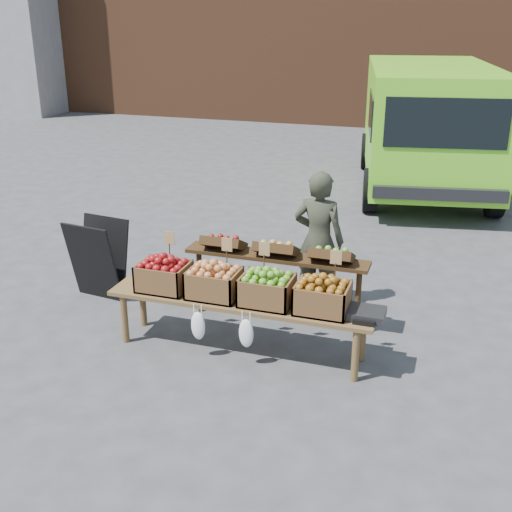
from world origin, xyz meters
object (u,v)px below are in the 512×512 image
(back_table, at_px, (276,279))
(display_bench, at_px, (240,325))
(crate_golden_apples, at_px, (164,276))
(weighing_scale, at_px, (367,314))
(delivery_van, at_px, (427,129))
(crate_green_apples, at_px, (322,298))
(crate_red_apples, at_px, (267,290))
(vendor, at_px, (319,240))
(chalkboard_sign, at_px, (98,259))
(crate_russet_pears, at_px, (214,283))

(back_table, xyz_separation_m, display_bench, (-0.16, -0.72, -0.24))
(crate_golden_apples, xyz_separation_m, weighing_scale, (2.08, 0.00, -0.10))
(delivery_van, bearing_deg, crate_green_apples, -103.27)
(crate_red_apples, height_order, weighing_scale, crate_red_apples)
(crate_golden_apples, bearing_deg, back_table, 36.30)
(crate_green_apples, height_order, weighing_scale, crate_green_apples)
(vendor, relative_size, crate_green_apples, 3.22)
(delivery_van, height_order, display_bench, delivery_van)
(display_bench, xyz_separation_m, crate_golden_apples, (-0.82, 0.00, 0.42))
(delivery_van, distance_m, display_bench, 7.11)
(crate_green_apples, bearing_deg, delivery_van, 86.79)
(back_table, xyz_separation_m, crate_green_apples, (0.67, -0.72, 0.19))
(crate_green_apples, bearing_deg, weighing_scale, 0.00)
(back_table, bearing_deg, chalkboard_sign, -179.73)
(delivery_van, xyz_separation_m, chalkboard_sign, (-3.25, -6.24, -0.66))
(crate_golden_apples, xyz_separation_m, crate_russet_pears, (0.55, 0.00, 0.00))
(delivery_van, distance_m, chalkboard_sign, 7.07)
(crate_russet_pears, height_order, weighing_scale, crate_russet_pears)
(vendor, height_order, back_table, vendor)
(delivery_van, distance_m, back_table, 6.35)
(crate_golden_apples, distance_m, weighing_scale, 2.08)
(weighing_scale, bearing_deg, crate_red_apples, 180.00)
(delivery_van, bearing_deg, crate_russet_pears, -112.16)
(display_bench, xyz_separation_m, crate_russet_pears, (-0.28, 0.00, 0.42))
(display_bench, xyz_separation_m, crate_red_apples, (0.27, 0.00, 0.42))
(crate_golden_apples, distance_m, crate_red_apples, 1.10)
(display_bench, relative_size, weighing_scale, 7.94)
(crate_russet_pears, relative_size, weighing_scale, 1.47)
(delivery_van, bearing_deg, chalkboard_sign, -127.59)
(vendor, relative_size, crate_golden_apples, 3.22)
(crate_red_apples, relative_size, crate_green_apples, 1.00)
(crate_red_apples, bearing_deg, display_bench, 180.00)
(crate_red_apples, bearing_deg, crate_russet_pears, 180.00)
(chalkboard_sign, xyz_separation_m, crate_russet_pears, (1.76, -0.71, 0.22))
(vendor, xyz_separation_m, crate_red_apples, (-0.21, -1.30, -0.09))
(chalkboard_sign, height_order, crate_red_apples, chalkboard_sign)
(vendor, distance_m, chalkboard_sign, 2.61)
(chalkboard_sign, bearing_deg, crate_red_apples, -9.78)
(delivery_van, distance_m, crate_red_apples, 7.03)
(delivery_van, distance_m, crate_green_apples, 6.98)
(display_bench, relative_size, crate_green_apples, 5.40)
(vendor, height_order, crate_red_apples, vendor)
(vendor, distance_m, display_bench, 1.48)
(vendor, distance_m, crate_green_apples, 1.35)
(delivery_van, distance_m, crate_russet_pears, 7.12)
(crate_green_apples, xyz_separation_m, weighing_scale, (0.43, 0.00, -0.10))
(delivery_van, relative_size, crate_green_apples, 10.28)
(delivery_van, relative_size, crate_red_apples, 10.28)
(back_table, xyz_separation_m, weighing_scale, (1.09, -0.72, 0.09))
(back_table, distance_m, crate_russet_pears, 0.86)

